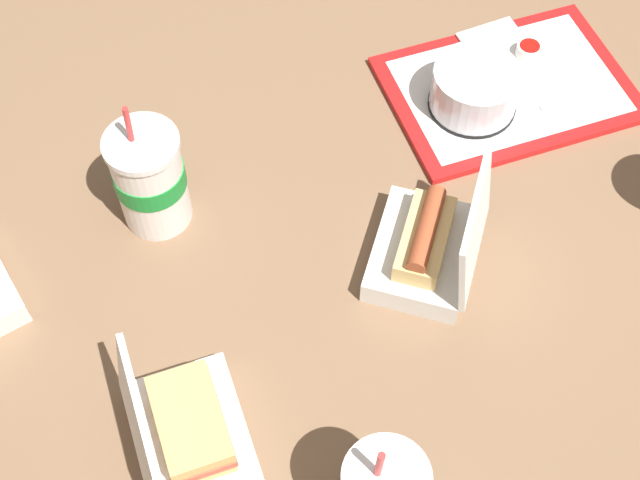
{
  "coord_description": "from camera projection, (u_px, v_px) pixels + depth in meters",
  "views": [
    {
      "loc": [
        0.36,
        0.58,
        1.04
      ],
      "look_at": [
        0.03,
        0.02,
        0.05
      ],
      "focal_mm": 50.0,
      "sensor_mm": 36.0,
      "label": 1
    }
  ],
  "objects": [
    {
      "name": "food_tray",
      "position": [
        508.0,
        88.0,
        1.39
      ],
      "size": [
        0.41,
        0.33,
        0.01
      ],
      "color": "red",
      "rests_on": "ground_plane"
    },
    {
      "name": "napkin_stack",
      "position": [
        498.0,
        46.0,
        1.43
      ],
      "size": [
        0.11,
        0.11,
        0.0
      ],
      "primitive_type": "cube",
      "rotation": [
        0.0,
        0.0,
        -0.13
      ],
      "color": "white",
      "rests_on": "food_tray"
    },
    {
      "name": "ground_plane",
      "position": [
        329.0,
        239.0,
        1.24
      ],
      "size": [
        3.2,
        3.2,
        0.0
      ],
      "primitive_type": "plane",
      "color": "brown"
    },
    {
      "name": "cake_container",
      "position": [
        475.0,
        90.0,
        1.33
      ],
      "size": [
        0.13,
        0.13,
        0.07
      ],
      "color": "black",
      "rests_on": "food_tray"
    },
    {
      "name": "soda_cup_center",
      "position": [
        150.0,
        178.0,
        1.2
      ],
      "size": [
        0.1,
        0.1,
        0.22
      ],
      "color": "white",
      "rests_on": "ground_plane"
    },
    {
      "name": "clamshell_sandwich_front",
      "position": [
        188.0,
        433.0,
        1.04
      ],
      "size": [
        0.16,
        0.2,
        0.16
      ],
      "color": "white",
      "rests_on": "ground_plane"
    },
    {
      "name": "clamshell_hotdog_corner",
      "position": [
        429.0,
        246.0,
        1.19
      ],
      "size": [
        0.22,
        0.22,
        0.17
      ],
      "color": "white",
      "rests_on": "ground_plane"
    },
    {
      "name": "ketchup_cup",
      "position": [
        529.0,
        51.0,
        1.41
      ],
      "size": [
        0.04,
        0.04,
        0.02
      ],
      "color": "white",
      "rests_on": "food_tray"
    },
    {
      "name": "plastic_fork",
      "position": [
        574.0,
        100.0,
        1.36
      ],
      "size": [
        0.11,
        0.04,
        0.0
      ],
      "primitive_type": "cube",
      "rotation": [
        0.0,
        0.0,
        -0.22
      ],
      "color": "white",
      "rests_on": "food_tray"
    }
  ]
}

